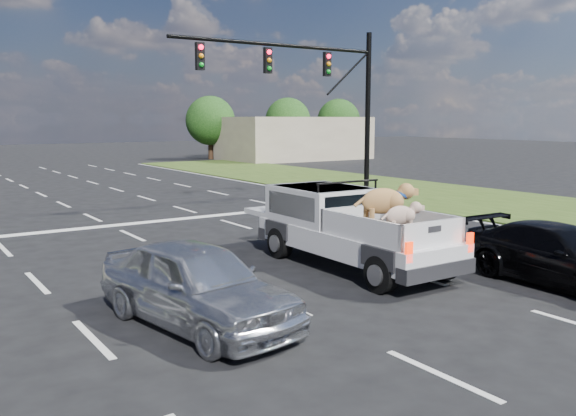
{
  "coord_description": "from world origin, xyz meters",
  "views": [
    {
      "loc": [
        -7.82,
        -9.32,
        3.42
      ],
      "look_at": [
        -0.2,
        2.0,
        1.43
      ],
      "focal_mm": 38.0,
      "sensor_mm": 36.0,
      "label": 1
    }
  ],
  "objects_px": {
    "pickup_truck": "(349,226)",
    "black_coupe": "(562,256)",
    "traffic_signal": "(323,86)",
    "silver_sedan": "(197,284)"
  },
  "relations": [
    {
      "from": "traffic_signal",
      "to": "silver_sedan",
      "type": "bearing_deg",
      "value": -134.92
    },
    {
      "from": "pickup_truck",
      "to": "black_coupe",
      "type": "bearing_deg",
      "value": -54.5
    },
    {
      "from": "pickup_truck",
      "to": "black_coupe",
      "type": "distance_m",
      "value": 4.57
    },
    {
      "from": "silver_sedan",
      "to": "black_coupe",
      "type": "distance_m",
      "value": 7.61
    },
    {
      "from": "pickup_truck",
      "to": "traffic_signal",
      "type": "bearing_deg",
      "value": 56.65
    },
    {
      "from": "silver_sedan",
      "to": "black_coupe",
      "type": "bearing_deg",
      "value": -24.29
    },
    {
      "from": "traffic_signal",
      "to": "pickup_truck",
      "type": "distance_m",
      "value": 11.49
    },
    {
      "from": "pickup_truck",
      "to": "black_coupe",
      "type": "height_order",
      "value": "pickup_truck"
    },
    {
      "from": "pickup_truck",
      "to": "black_coupe",
      "type": "xyz_separation_m",
      "value": [
        2.62,
        -3.74,
        -0.33
      ]
    },
    {
      "from": "traffic_signal",
      "to": "silver_sedan",
      "type": "relative_size",
      "value": 2.18
    }
  ]
}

